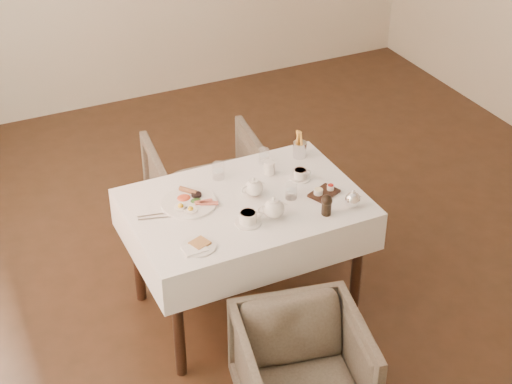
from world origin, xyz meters
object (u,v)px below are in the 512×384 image
object	(u,v)px
table	(245,219)
armchair_near	(302,371)
breakfast_plate	(189,202)
teapot_centre	(254,186)
armchair_far	(207,188)

from	to	relation	value
table	armchair_near	xyz separation A→B (m)	(-0.09, -0.86, -0.35)
armchair_near	breakfast_plate	world-z (taller)	breakfast_plate
armchair_near	breakfast_plate	distance (m)	1.10
teapot_centre	breakfast_plate	bearing A→B (deg)	162.46
armchair_far	teapot_centre	bearing A→B (deg)	93.71
armchair_near	armchair_far	distance (m)	1.69
armchair_near	breakfast_plate	bearing A→B (deg)	113.10
table	armchair_near	size ratio (longest dim) A/B	2.02
table	armchair_near	world-z (taller)	table
breakfast_plate	teapot_centre	world-z (taller)	teapot_centre
armchair_far	teapot_centre	distance (m)	0.92
table	armchair_far	distance (m)	0.88
table	breakfast_plate	size ratio (longest dim) A/B	4.21
table	armchair_far	xyz separation A→B (m)	(0.11, 0.82, -0.30)
teapot_centre	armchair_far	bearing A→B (deg)	82.35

